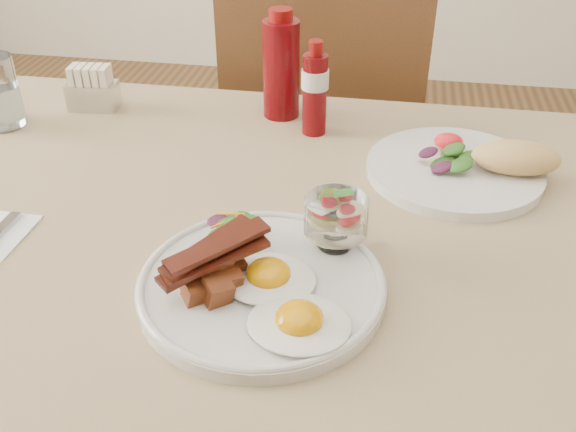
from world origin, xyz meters
name	(u,v)px	position (x,y,z in m)	size (l,w,h in m)	color
table	(268,281)	(0.00, 0.00, 0.66)	(1.33, 0.88, 0.75)	brown
chair_far	(324,149)	(0.00, 0.66, 0.52)	(0.42, 0.42, 0.93)	brown
main_plate	(262,286)	(0.02, -0.12, 0.76)	(0.28, 0.28, 0.02)	silver
fried_eggs	(283,298)	(0.05, -0.16, 0.78)	(0.18, 0.19, 0.03)	silver
bacon_potato_pile	(213,267)	(-0.03, -0.14, 0.80)	(0.11, 0.12, 0.06)	brown
side_salad	(233,232)	(-0.03, -0.06, 0.78)	(0.07, 0.07, 0.04)	#195015
fruit_cup	(336,216)	(0.09, -0.04, 0.81)	(0.08, 0.08, 0.08)	white
second_plate	(469,166)	(0.27, 0.18, 0.77)	(0.28, 0.26, 0.06)	silver
ketchup_bottle	(281,67)	(-0.04, 0.35, 0.84)	(0.08, 0.08, 0.18)	#530408
hot_sauce_bottle	(315,90)	(0.02, 0.29, 0.83)	(0.06, 0.06, 0.15)	#530408
sugar_caddy	(93,90)	(-0.38, 0.32, 0.79)	(0.09, 0.05, 0.08)	silver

